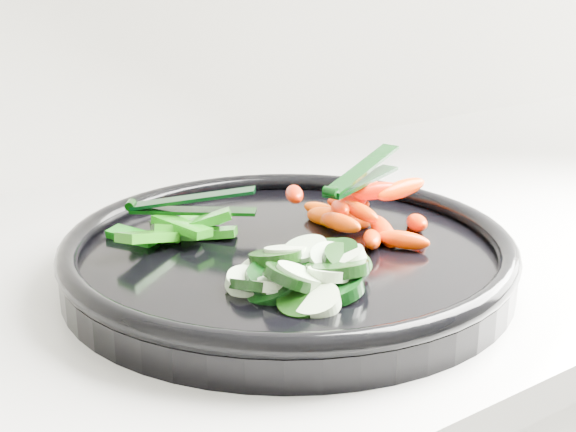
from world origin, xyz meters
TOP-DOWN VIEW (x-y plane):
  - veggie_tray at (-0.08, 1.62)m, footprint 0.38×0.38m
  - cucumber_pile at (-0.12, 1.56)m, footprint 0.12×0.12m
  - carrot_pile at (0.00, 1.63)m, footprint 0.13×0.15m
  - pepper_pile at (-0.14, 1.70)m, footprint 0.12×0.10m
  - tong_carrot at (0.00, 1.63)m, footprint 0.11×0.05m
  - tong_pepper at (-0.12, 1.71)m, footprint 0.10×0.08m

SIDE VIEW (x-z plane):
  - veggie_tray at x=-0.08m, z-range 0.93..0.97m
  - pepper_pile at x=-0.14m, z-range 0.94..0.98m
  - cucumber_pile at x=-0.12m, z-range 0.94..0.98m
  - carrot_pile at x=0.00m, z-range 0.95..1.00m
  - tong_pepper at x=-0.12m, z-range 0.97..0.99m
  - tong_carrot at x=0.00m, z-range 0.99..1.02m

